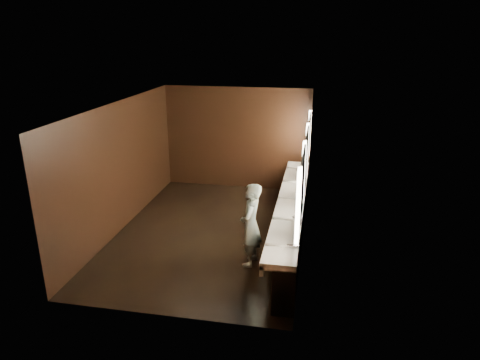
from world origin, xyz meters
TOP-DOWN VIEW (x-y plane):
  - floor at (0.00, 0.00)m, footprint 6.00×6.00m
  - ceiling at (0.00, 0.00)m, footprint 4.00×6.00m
  - wall_back at (0.00, 3.00)m, footprint 4.00×0.02m
  - wall_front at (0.00, -3.00)m, footprint 4.00×0.02m
  - wall_left at (-2.00, 0.00)m, footprint 0.02×6.00m
  - wall_right at (2.00, 0.00)m, footprint 0.02×6.00m
  - sink_counter at (1.79, 0.00)m, footprint 0.55×5.40m
  - mirror_band at (1.98, -0.00)m, footprint 0.06×5.03m
  - person at (1.07, -1.18)m, footprint 0.44×0.62m
  - trash_bin at (1.58, -1.18)m, footprint 0.50×0.50m

SIDE VIEW (x-z plane):
  - floor at x=0.00m, z-range 0.00..0.00m
  - trash_bin at x=1.58m, z-range 0.00..0.61m
  - sink_counter at x=1.79m, z-range -0.01..1.00m
  - person at x=1.07m, z-range 0.00..1.61m
  - wall_back at x=0.00m, z-range 0.00..2.80m
  - wall_front at x=0.00m, z-range 0.00..2.80m
  - wall_left at x=-2.00m, z-range 0.00..2.80m
  - wall_right at x=2.00m, z-range 0.00..2.80m
  - mirror_band at x=1.98m, z-range 1.17..2.32m
  - ceiling at x=0.00m, z-range 2.79..2.81m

